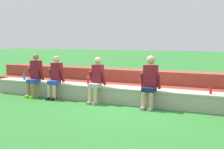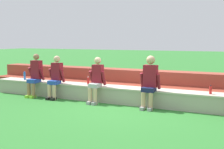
{
  "view_description": "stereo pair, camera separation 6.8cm",
  "coord_description": "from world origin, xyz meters",
  "px_view_note": "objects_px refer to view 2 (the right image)",
  "views": [
    {
      "loc": [
        2.84,
        -7.34,
        1.83
      ],
      "look_at": [
        -0.67,
        0.28,
        0.81
      ],
      "focal_mm": 46.44,
      "sensor_mm": 36.0,
      "label": 1
    },
    {
      "loc": [
        2.9,
        -7.31,
        1.83
      ],
      "look_at": [
        -0.67,
        0.28,
        0.81
      ],
      "focal_mm": 46.44,
      "sensor_mm": 36.0,
      "label": 2
    }
  ],
  "objects_px": {
    "person_left_of_center": "(56,76)",
    "water_bottle_mid_left": "(211,90)",
    "person_center": "(96,79)",
    "water_bottle_mid_right": "(88,81)",
    "water_bottle_near_left": "(25,76)",
    "person_far_left": "(35,75)",
    "person_right_of_center": "(150,81)"
  },
  "relations": [
    {
      "from": "person_right_of_center",
      "to": "water_bottle_mid_right",
      "type": "xyz_separation_m",
      "value": [
        -2.04,
        0.29,
        -0.17
      ]
    },
    {
      "from": "person_center",
      "to": "water_bottle_mid_left",
      "type": "relative_size",
      "value": 5.97
    },
    {
      "from": "water_bottle_near_left",
      "to": "person_far_left",
      "type": "bearing_deg",
      "value": -22.81
    },
    {
      "from": "water_bottle_mid_right",
      "to": "water_bottle_mid_left",
      "type": "relative_size",
      "value": 1.08
    },
    {
      "from": "water_bottle_near_left",
      "to": "person_left_of_center",
      "type": "bearing_deg",
      "value": -10.51
    },
    {
      "from": "water_bottle_near_left",
      "to": "water_bottle_mid_left",
      "type": "bearing_deg",
      "value": -0.39
    },
    {
      "from": "water_bottle_mid_right",
      "to": "person_center",
      "type": "bearing_deg",
      "value": -32.51
    },
    {
      "from": "person_far_left",
      "to": "water_bottle_mid_right",
      "type": "height_order",
      "value": "person_far_left"
    },
    {
      "from": "person_far_left",
      "to": "person_right_of_center",
      "type": "relative_size",
      "value": 0.98
    },
    {
      "from": "water_bottle_mid_left",
      "to": "person_left_of_center",
      "type": "bearing_deg",
      "value": -177.06
    },
    {
      "from": "person_center",
      "to": "water_bottle_near_left",
      "type": "height_order",
      "value": "person_center"
    },
    {
      "from": "person_center",
      "to": "water_bottle_near_left",
      "type": "xyz_separation_m",
      "value": [
        -2.91,
        0.27,
        -0.09
      ]
    },
    {
      "from": "person_far_left",
      "to": "person_left_of_center",
      "type": "xyz_separation_m",
      "value": [
        0.78,
        0.02,
        -0.02
      ]
    },
    {
      "from": "person_right_of_center",
      "to": "person_far_left",
      "type": "bearing_deg",
      "value": -179.87
    },
    {
      "from": "person_left_of_center",
      "to": "person_center",
      "type": "relative_size",
      "value": 1.0
    },
    {
      "from": "person_center",
      "to": "person_right_of_center",
      "type": "distance_m",
      "value": 1.61
    },
    {
      "from": "water_bottle_mid_right",
      "to": "water_bottle_near_left",
      "type": "xyz_separation_m",
      "value": [
        -2.48,
        -0.0,
        0.02
      ]
    },
    {
      "from": "person_left_of_center",
      "to": "water_bottle_mid_left",
      "type": "height_order",
      "value": "person_left_of_center"
    },
    {
      "from": "person_center",
      "to": "person_right_of_center",
      "type": "bearing_deg",
      "value": -0.56
    },
    {
      "from": "person_left_of_center",
      "to": "water_bottle_mid_right",
      "type": "bearing_deg",
      "value": 15.52
    },
    {
      "from": "person_center",
      "to": "water_bottle_mid_left",
      "type": "distance_m",
      "value": 3.14
    },
    {
      "from": "person_center",
      "to": "water_bottle_mid_right",
      "type": "height_order",
      "value": "person_center"
    },
    {
      "from": "person_far_left",
      "to": "person_center",
      "type": "bearing_deg",
      "value": 0.64
    },
    {
      "from": "person_center",
      "to": "water_bottle_mid_right",
      "type": "bearing_deg",
      "value": 147.49
    },
    {
      "from": "person_left_of_center",
      "to": "person_center",
      "type": "height_order",
      "value": "person_left_of_center"
    },
    {
      "from": "person_center",
      "to": "water_bottle_mid_right",
      "type": "relative_size",
      "value": 5.53
    },
    {
      "from": "person_left_of_center",
      "to": "water_bottle_near_left",
      "type": "bearing_deg",
      "value": 169.49
    },
    {
      "from": "person_far_left",
      "to": "person_center",
      "type": "distance_m",
      "value": 2.21
    },
    {
      "from": "person_left_of_center",
      "to": "person_right_of_center",
      "type": "height_order",
      "value": "person_right_of_center"
    },
    {
      "from": "person_right_of_center",
      "to": "water_bottle_mid_left",
      "type": "xyz_separation_m",
      "value": [
        1.52,
        0.24,
        -0.18
      ]
    },
    {
      "from": "person_far_left",
      "to": "person_right_of_center",
      "type": "height_order",
      "value": "person_right_of_center"
    },
    {
      "from": "water_bottle_mid_left",
      "to": "water_bottle_near_left",
      "type": "bearing_deg",
      "value": 179.61
    }
  ]
}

